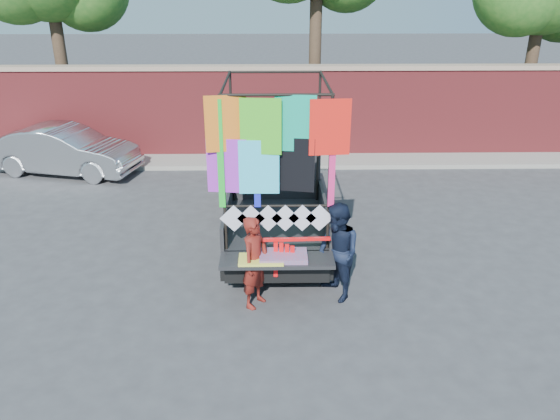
{
  "coord_description": "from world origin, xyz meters",
  "views": [
    {
      "loc": [
        -0.32,
        -8.44,
        4.84
      ],
      "look_at": [
        -0.18,
        -0.2,
        1.33
      ],
      "focal_mm": 35.0,
      "sensor_mm": 36.0,
      "label": 1
    }
  ],
  "objects_px": {
    "pickup_truck": "(275,190)",
    "man": "(337,253)",
    "sedan": "(65,150)",
    "woman": "(255,262)"
  },
  "relations": [
    {
      "from": "sedan",
      "to": "man",
      "type": "relative_size",
      "value": 2.37
    },
    {
      "from": "sedan",
      "to": "woman",
      "type": "bearing_deg",
      "value": -127.83
    },
    {
      "from": "sedan",
      "to": "man",
      "type": "distance_m",
      "value": 9.04
    },
    {
      "from": "sedan",
      "to": "man",
      "type": "height_order",
      "value": "man"
    },
    {
      "from": "pickup_truck",
      "to": "man",
      "type": "relative_size",
      "value": 3.23
    },
    {
      "from": "man",
      "to": "pickup_truck",
      "type": "bearing_deg",
      "value": 176.42
    },
    {
      "from": "pickup_truck",
      "to": "woman",
      "type": "height_order",
      "value": "pickup_truck"
    },
    {
      "from": "sedan",
      "to": "woman",
      "type": "relative_size",
      "value": 2.54
    },
    {
      "from": "pickup_truck",
      "to": "sedan",
      "type": "relative_size",
      "value": 1.36
    },
    {
      "from": "sedan",
      "to": "man",
      "type": "xyz_separation_m",
      "value": [
        6.5,
        -6.28,
        0.18
      ]
    }
  ]
}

